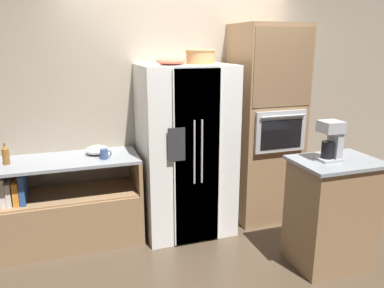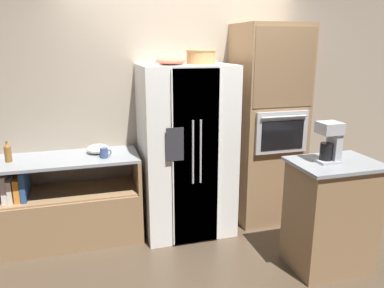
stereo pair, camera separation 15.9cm
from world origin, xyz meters
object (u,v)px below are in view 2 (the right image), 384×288
(wicker_basket, at_px, (201,56))
(mug, at_px, (104,153))
(refrigerator, at_px, (186,150))
(mixing_bowl, at_px, (98,149))
(bottle_tall, at_px, (8,152))
(coffee_maker, at_px, (331,140))
(wall_oven, at_px, (267,125))
(fruit_bowl, at_px, (171,61))

(wicker_basket, xyz_separation_m, mug, (-0.99, -0.02, -0.91))
(refrigerator, bearing_deg, mixing_bowl, 170.27)
(refrigerator, height_order, mug, refrigerator)
(bottle_tall, height_order, coffee_maker, coffee_maker)
(wall_oven, xyz_separation_m, bottle_tall, (-2.67, 0.04, -0.11))
(wall_oven, distance_m, mixing_bowl, 1.85)
(wall_oven, bearing_deg, refrigerator, -177.24)
(fruit_bowl, xyz_separation_m, bottle_tall, (-1.55, 0.16, -0.83))
(refrigerator, distance_m, mug, 0.84)
(wicker_basket, relative_size, mixing_bowl, 1.34)
(refrigerator, relative_size, wall_oven, 0.81)
(wall_oven, xyz_separation_m, wicker_basket, (-0.79, -0.05, 0.76))
(fruit_bowl, bearing_deg, mixing_bowl, 162.40)
(fruit_bowl, height_order, mixing_bowl, fruit_bowl)
(bottle_tall, distance_m, mixing_bowl, 0.83)
(wicker_basket, distance_m, mug, 1.35)
(wicker_basket, height_order, coffee_maker, wicker_basket)
(bottle_tall, height_order, mug, bottle_tall)
(refrigerator, relative_size, coffee_maker, 5.12)
(refrigerator, bearing_deg, coffee_maker, -47.16)
(refrigerator, distance_m, mixing_bowl, 0.91)
(fruit_bowl, relative_size, mixing_bowl, 1.31)
(mug, bearing_deg, fruit_bowl, -3.96)
(mug, bearing_deg, refrigerator, 2.08)
(bottle_tall, bearing_deg, fruit_bowl, -6.01)
(fruit_bowl, distance_m, bottle_tall, 1.77)
(mixing_bowl, bearing_deg, bottle_tall, -175.39)
(refrigerator, xyz_separation_m, bottle_tall, (-1.72, 0.09, 0.09))
(refrigerator, relative_size, bottle_tall, 8.74)
(mug, distance_m, mixing_bowl, 0.19)
(wicker_basket, height_order, mixing_bowl, wicker_basket)
(bottle_tall, relative_size, coffee_maker, 0.59)
(refrigerator, height_order, wall_oven, wall_oven)
(refrigerator, bearing_deg, bottle_tall, 177.12)
(fruit_bowl, bearing_deg, mug, 176.04)
(coffee_maker, bearing_deg, wicker_basket, 128.14)
(wicker_basket, height_order, bottle_tall, wicker_basket)
(wall_oven, bearing_deg, coffee_maker, -88.56)
(fruit_bowl, xyz_separation_m, coffee_maker, (1.14, -0.97, -0.62))
(wall_oven, xyz_separation_m, fruit_bowl, (-1.11, -0.12, 0.72))
(refrigerator, height_order, coffee_maker, refrigerator)
(fruit_bowl, bearing_deg, bottle_tall, 173.99)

